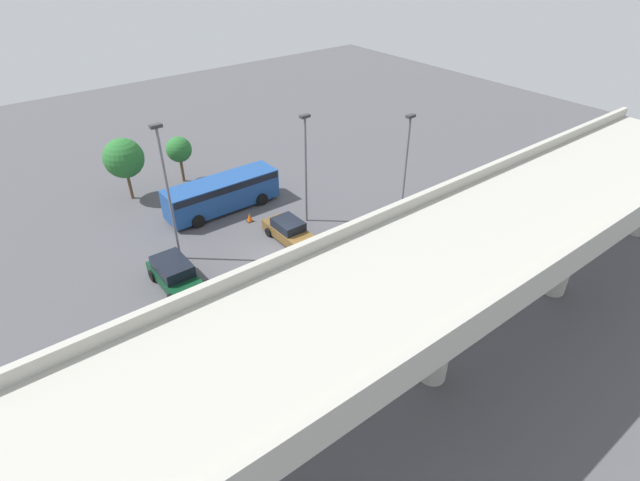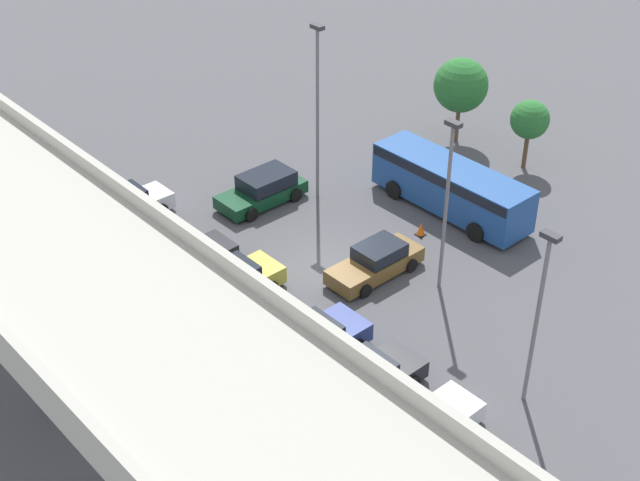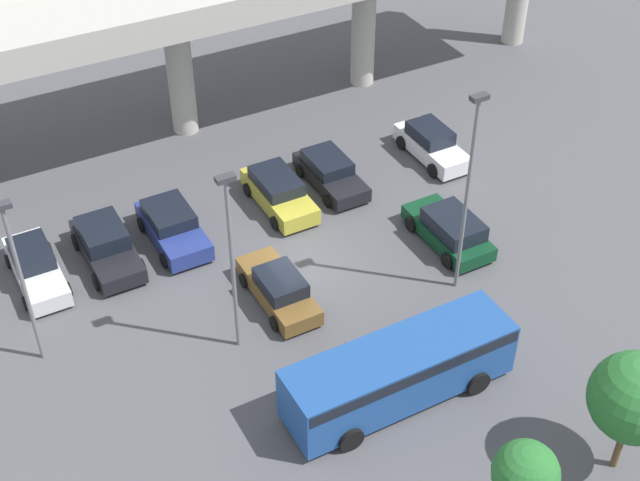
% 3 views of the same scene
% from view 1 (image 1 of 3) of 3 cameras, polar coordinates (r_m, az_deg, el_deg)
% --- Properties ---
extents(ground_plane, '(92.75, 92.75, 0.00)m').
position_cam_1_polar(ground_plane, '(33.27, -4.48, -1.76)').
color(ground_plane, '#4C4C51').
extents(highway_overpass, '(44.61, 6.95, 8.22)m').
position_cam_1_polar(highway_overpass, '(21.63, 14.70, -3.06)').
color(highway_overpass, '#ADAAA0').
rests_on(highway_overpass, ground_plane).
extents(parked_car_0, '(1.97, 4.86, 1.51)m').
position_cam_1_polar(parked_car_0, '(35.68, 13.52, 1.31)').
color(parked_car_0, silver).
rests_on(parked_car_0, ground_plane).
extents(parked_car_1, '(2.21, 4.84, 1.67)m').
position_cam_1_polar(parked_car_1, '(33.68, 10.01, -0.14)').
color(parked_car_1, black).
rests_on(parked_car_1, ground_plane).
extents(parked_car_2, '(2.25, 4.61, 1.57)m').
position_cam_1_polar(parked_car_2, '(31.89, 6.15, -1.94)').
color(parked_car_2, navy).
rests_on(parked_car_2, ground_plane).
extents(parked_car_3, '(2.00, 4.71, 1.50)m').
position_cam_1_polar(parked_car_3, '(34.45, -3.44, 1.00)').
color(parked_car_3, brown).
rests_on(parked_car_3, ground_plane).
extents(parked_car_4, '(2.14, 4.74, 1.57)m').
position_cam_1_polar(parked_car_4, '(29.03, -1.43, -5.75)').
color(parked_car_4, gold).
rests_on(parked_car_4, ground_plane).
extents(parked_car_5, '(2.12, 4.56, 1.45)m').
position_cam_1_polar(parked_car_5, '(27.64, -5.94, -8.51)').
color(parked_car_5, black).
rests_on(parked_car_5, ground_plane).
extents(parked_car_6, '(2.22, 4.65, 1.59)m').
position_cam_1_polar(parked_car_6, '(31.49, -16.22, -3.73)').
color(parked_car_6, '#0C381E').
rests_on(parked_car_6, ground_plane).
extents(parked_car_7, '(1.97, 4.62, 1.66)m').
position_cam_1_polar(parked_car_7, '(26.23, -17.03, -12.69)').
color(parked_car_7, silver).
rests_on(parked_car_7, ground_plane).
extents(shuttle_bus, '(8.73, 2.70, 2.51)m').
position_cam_1_polar(shuttle_bus, '(38.48, -11.14, 5.48)').
color(shuttle_bus, '#1E478C').
rests_on(shuttle_bus, ground_plane).
extents(lamp_post_near_aisle, '(0.70, 0.35, 7.39)m').
position_cam_1_polar(lamp_post_near_aisle, '(37.30, 9.89, 9.59)').
color(lamp_post_near_aisle, slate).
rests_on(lamp_post_near_aisle, ground_plane).
extents(lamp_post_mid_lot, '(0.70, 0.35, 8.04)m').
position_cam_1_polar(lamp_post_mid_lot, '(34.89, -1.65, 8.99)').
color(lamp_post_mid_lot, slate).
rests_on(lamp_post_mid_lot, ground_plane).
extents(lamp_post_by_overpass, '(0.70, 0.35, 9.17)m').
position_cam_1_polar(lamp_post_by_overpass, '(31.60, -17.07, 5.94)').
color(lamp_post_by_overpass, slate).
rests_on(lamp_post_by_overpass, ground_plane).
extents(tree_front_left, '(2.09, 2.09, 3.92)m').
position_cam_1_polar(tree_front_left, '(43.22, -15.83, 9.96)').
color(tree_front_left, brown).
rests_on(tree_front_left, ground_plane).
extents(tree_front_far_right, '(3.06, 3.06, 4.98)m').
position_cam_1_polar(tree_front_far_right, '(41.39, -21.53, 8.74)').
color(tree_front_far_right, brown).
rests_on(tree_front_far_right, ground_plane).
extents(traffic_cone, '(0.44, 0.44, 0.70)m').
position_cam_1_polar(traffic_cone, '(37.12, -8.05, 2.63)').
color(traffic_cone, black).
rests_on(traffic_cone, ground_plane).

